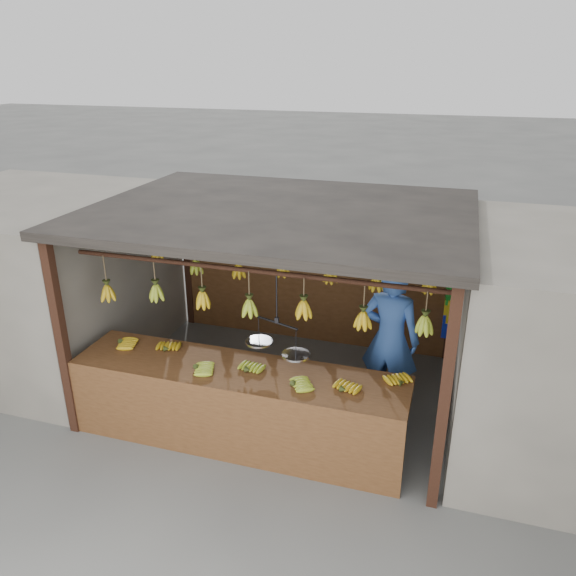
% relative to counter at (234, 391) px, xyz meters
% --- Properties ---
extents(ground, '(80.00, 80.00, 0.00)m').
position_rel_counter_xyz_m(ground, '(0.12, 1.23, -0.71)').
color(ground, '#5B5B57').
extents(stall, '(4.30, 3.30, 2.40)m').
position_rel_counter_xyz_m(stall, '(0.12, 1.56, 1.26)').
color(stall, black).
rests_on(stall, ground).
extents(neighbor_left, '(3.00, 3.00, 2.30)m').
position_rel_counter_xyz_m(neighbor_left, '(-3.48, 1.23, 0.44)').
color(neighbor_left, slate).
rests_on(neighbor_left, ground).
extents(counter, '(3.67, 0.83, 0.96)m').
position_rel_counter_xyz_m(counter, '(0.00, 0.00, 0.00)').
color(counter, '#59351A').
rests_on(counter, ground).
extents(hanging_bananas, '(3.61, 2.22, 0.39)m').
position_rel_counter_xyz_m(hanging_bananas, '(0.13, 1.22, 0.91)').
color(hanging_bananas, '#C09714').
rests_on(hanging_bananas, ground).
extents(balance_scale, '(0.74, 0.45, 0.85)m').
position_rel_counter_xyz_m(balance_scale, '(0.40, 0.23, 0.49)').
color(balance_scale, black).
rests_on(balance_scale, ground).
extents(vendor, '(0.75, 0.56, 1.89)m').
position_rel_counter_xyz_m(vendor, '(1.46, 1.21, 0.23)').
color(vendor, '#3359A5').
rests_on(vendor, ground).
extents(bag_bundles, '(0.08, 0.26, 1.22)m').
position_rel_counter_xyz_m(bag_bundles, '(2.06, 2.58, 0.29)').
color(bag_bundles, red).
rests_on(bag_bundles, ground).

